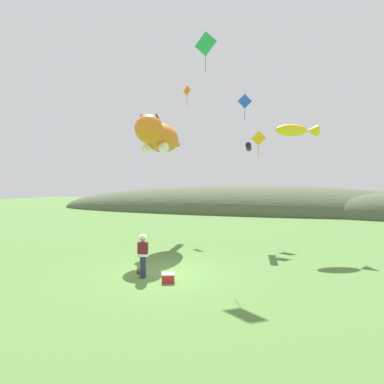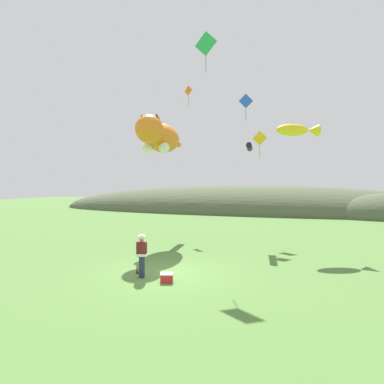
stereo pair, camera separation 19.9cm
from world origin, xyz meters
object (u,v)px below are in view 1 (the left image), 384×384
object	(u,v)px
picnic_cooler	(168,278)
kite_diamond_orange	(187,91)
kite_diamond_blue	(245,101)
kite_diamond_gold	(259,139)
kite_giant_cat	(159,137)
kite_diamond_green	(206,44)
festival_attendant	(143,255)
kite_fish_windsock	(296,130)
kite_tube_streamer	(249,147)
kite_spool	(140,271)

from	to	relation	value
picnic_cooler	kite_diamond_orange	xyz separation A→B (m)	(-3.51, 13.73, 11.59)
kite_diamond_orange	kite_diamond_blue	bearing A→B (deg)	-21.24
kite_diamond_orange	kite_diamond_gold	world-z (taller)	kite_diamond_orange
kite_giant_cat	kite_diamond_orange	size ratio (longest dim) A/B	4.07
kite_giant_cat	kite_diamond_green	xyz separation A→B (m)	(3.39, -1.24, 4.97)
kite_diamond_green	festival_attendant	bearing A→B (deg)	-102.09
kite_fish_windsock	kite_diamond_gold	size ratio (longest dim) A/B	1.42
kite_diamond_gold	kite_giant_cat	bearing A→B (deg)	-147.11
festival_attendant	kite_tube_streamer	size ratio (longest dim) A/B	0.91
festival_attendant	kite_diamond_green	size ratio (longest dim) A/B	0.77
kite_giant_cat	kite_diamond_orange	bearing A→B (deg)	91.30
festival_attendant	kite_spool	distance (m)	1.02
festival_attendant	picnic_cooler	bearing A→B (deg)	-11.65
kite_spool	picnic_cooler	bearing A→B (deg)	-24.42
kite_giant_cat	kite_diamond_gold	size ratio (longest dim) A/B	3.72
festival_attendant	kite_diamond_blue	xyz separation A→B (m)	(2.81, 11.49, 9.01)
picnic_cooler	festival_attendant	bearing A→B (deg)	168.35
festival_attendant	kite_diamond_blue	distance (m)	14.87
kite_spool	kite_diamond_orange	size ratio (longest dim) A/B	0.15
kite_giant_cat	kite_tube_streamer	world-z (taller)	kite_giant_cat
kite_tube_streamer	kite_diamond_orange	bearing A→B (deg)	140.12
kite_diamond_orange	kite_diamond_green	bearing A→B (deg)	-65.47
kite_diamond_gold	kite_tube_streamer	bearing A→B (deg)	-102.93
kite_spool	kite_fish_windsock	bearing A→B (deg)	50.12
festival_attendant	picnic_cooler	size ratio (longest dim) A/B	3.14
kite_spool	kite_diamond_blue	size ratio (longest dim) A/B	0.13
picnic_cooler	kite_tube_streamer	distance (m)	11.05
kite_tube_streamer	kite_diamond_green	world-z (taller)	kite_diamond_green
kite_spool	kite_fish_windsock	xyz separation A→B (m)	(6.67, 7.98, 7.02)
picnic_cooler	kite_diamond_blue	distance (m)	15.37
kite_giant_cat	kite_diamond_blue	size ratio (longest dim) A/B	3.67
festival_attendant	kite_diamond_orange	bearing A→B (deg)	99.73
kite_giant_cat	kite_diamond_blue	world-z (taller)	kite_diamond_blue
kite_spool	kite_tube_streamer	world-z (taller)	kite_tube_streamer
kite_spool	kite_diamond_gold	xyz separation A→B (m)	(4.26, 10.41, 6.96)
picnic_cooler	kite_fish_windsock	xyz separation A→B (m)	(5.09, 8.70, 6.97)
kite_giant_cat	kite_fish_windsock	xyz separation A→B (m)	(8.45, 1.48, 0.28)
kite_giant_cat	kite_diamond_gold	distance (m)	7.20
kite_diamond_green	kite_fish_windsock	bearing A→B (deg)	28.29
kite_diamond_gold	kite_diamond_blue	bearing A→B (deg)	150.10
picnic_cooler	kite_diamond_blue	xyz separation A→B (m)	(1.61, 11.74, 9.78)
kite_tube_streamer	kite_diamond_green	xyz separation A→B (m)	(-2.16, -3.00, 5.59)
picnic_cooler	kite_diamond_green	distance (m)	13.11
festival_attendant	kite_diamond_green	bearing A→B (deg)	77.91
picnic_cooler	kite_fish_windsock	bearing A→B (deg)	59.68
kite_tube_streamer	kite_diamond_orange	distance (m)	9.25
kite_tube_streamer	festival_attendant	bearing A→B (deg)	-111.21
kite_diamond_gold	festival_attendant	bearing A→B (deg)	-109.63
kite_diamond_blue	kite_diamond_green	size ratio (longest dim) A/B	0.85
kite_spool	picnic_cooler	world-z (taller)	picnic_cooler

